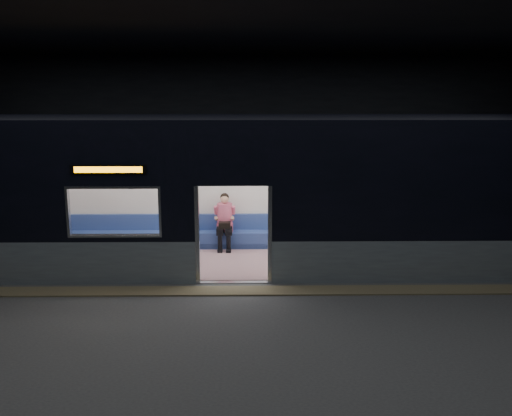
{
  "coord_description": "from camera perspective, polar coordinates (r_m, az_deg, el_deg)",
  "views": [
    {
      "loc": [
        0.32,
        -9.63,
        3.86
      ],
      "look_at": [
        0.48,
        2.3,
        1.33
      ],
      "focal_mm": 38.0,
      "sensor_mm": 36.0,
      "label": 1
    }
  ],
  "objects": [
    {
      "name": "passenger",
      "position": [
        13.54,
        -3.32,
        -1.07
      ],
      "size": [
        0.4,
        0.69,
        1.38
      ],
      "rotation": [
        0.0,
        0.0,
        0.0
      ],
      "color": "black",
      "rests_on": "metro_car"
    },
    {
      "name": "station_floor",
      "position": [
        10.38,
        -2.49,
        -9.88
      ],
      "size": [
        24.0,
        14.0,
        0.01
      ],
      "primitive_type": "cube",
      "color": "#47494C",
      "rests_on": "ground"
    },
    {
      "name": "station_envelope",
      "position": [
        9.63,
        -2.69,
        10.81
      ],
      "size": [
        24.0,
        14.0,
        5.0
      ],
      "color": "black",
      "rests_on": "station_floor"
    },
    {
      "name": "handbag",
      "position": [
        13.34,
        -3.32,
        -1.8
      ],
      "size": [
        0.3,
        0.26,
        0.14
      ],
      "primitive_type": "cube",
      "rotation": [
        0.0,
        0.0,
        -0.06
      ],
      "color": "black",
      "rests_on": "passenger"
    },
    {
      "name": "tactile_strip",
      "position": [
        10.88,
        -2.41,
        -8.71
      ],
      "size": [
        22.8,
        0.5,
        0.03
      ],
      "primitive_type": "cube",
      "color": "#8C7F59",
      "rests_on": "station_floor"
    },
    {
      "name": "transit_map",
      "position": [
        14.47,
        18.14,
        1.9
      ],
      "size": [
        0.99,
        0.03,
        0.64
      ],
      "primitive_type": "cube",
      "color": "white",
      "rests_on": "metro_car"
    },
    {
      "name": "metro_car",
      "position": [
        12.34,
        -2.23,
        2.59
      ],
      "size": [
        18.0,
        3.04,
        3.35
      ],
      "color": "#8B9DA6",
      "rests_on": "station_floor"
    }
  ]
}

